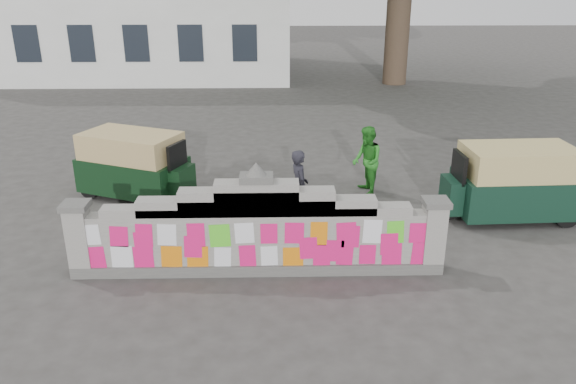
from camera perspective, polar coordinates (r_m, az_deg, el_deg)
name	(u,v)px	position (r m, az deg, el deg)	size (l,w,h in m)	color
ground	(258,271)	(9.95, -3.03, -8.05)	(100.00, 100.00, 0.00)	#383533
parapet_wall	(258,233)	(9.60, -3.11, -4.16)	(6.48, 0.44, 2.01)	#4C4C49
cyclist_bike	(299,213)	(11.14, 1.13, -2.14)	(0.58, 1.67, 0.88)	black
cyclist_rider	(299,199)	(11.02, 1.14, -0.68)	(0.54, 0.36, 1.49)	#212029
pedestrian	(367,161)	(13.20, 8.01, 3.15)	(0.78, 0.61, 1.61)	#288424
rickshaw_left	(135,164)	(13.37, -15.26, 2.74)	(2.81, 2.10, 1.51)	black
rickshaw_right	(513,182)	(12.64, 21.88, 0.97)	(2.85, 1.40, 1.56)	black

